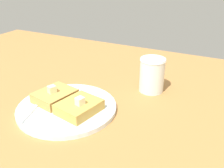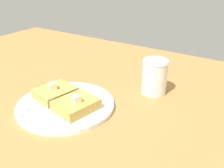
# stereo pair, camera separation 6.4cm
# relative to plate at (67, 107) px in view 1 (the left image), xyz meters

# --- Properties ---
(table_surface) EXTENTS (1.29, 1.29, 0.03)m
(table_surface) POSITION_rel_plate_xyz_m (-0.08, -0.09, -0.02)
(table_surface) COLOR #A26F3B
(table_surface) RESTS_ON ground
(plate) EXTENTS (0.24, 0.24, 0.01)m
(plate) POSITION_rel_plate_xyz_m (0.00, 0.00, 0.00)
(plate) COLOR white
(plate) RESTS_ON table_surface
(toast_slice_left) EXTENTS (0.10, 0.11, 0.02)m
(toast_slice_left) POSITION_rel_plate_xyz_m (-0.04, 0.01, 0.02)
(toast_slice_left) COLOR #C69246
(toast_slice_left) RESTS_ON plate
(toast_slice_middle) EXTENTS (0.10, 0.11, 0.02)m
(toast_slice_middle) POSITION_rel_plate_xyz_m (0.04, -0.01, 0.02)
(toast_slice_middle) COLOR gold
(toast_slice_middle) RESTS_ON plate
(butter_pat_primary) EXTENTS (0.02, 0.02, 0.02)m
(butter_pat_primary) POSITION_rel_plate_xyz_m (-0.04, 0.00, 0.04)
(butter_pat_primary) COLOR #F0EAAE
(butter_pat_primary) RESTS_ON toast_slice_left
(butter_pat_secondary) EXTENTS (0.02, 0.02, 0.02)m
(butter_pat_secondary) POSITION_rel_plate_xyz_m (0.05, -0.02, 0.04)
(butter_pat_secondary) COLOR #F9EFC7
(butter_pat_secondary) RESTS_ON toast_slice_middle
(fork) EXTENTS (0.06, 0.16, 0.00)m
(fork) POSITION_rel_plate_xyz_m (-0.07, -0.02, 0.01)
(fork) COLOR silver
(fork) RESTS_ON plate
(syrup_jar) EXTENTS (0.07, 0.07, 0.10)m
(syrup_jar) POSITION_rel_plate_xyz_m (0.15, 0.19, 0.04)
(syrup_jar) COLOR #47220F
(syrup_jar) RESTS_ON table_surface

